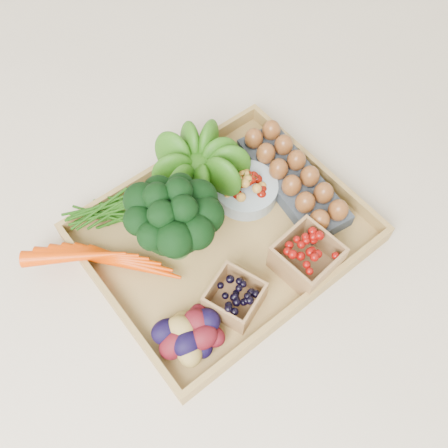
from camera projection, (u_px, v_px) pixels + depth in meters
ground at (224, 238)px, 1.08m from camera, size 4.00×4.00×0.00m
tray at (224, 236)px, 1.07m from camera, size 0.55×0.45×0.01m
carrots at (112, 258)px, 1.01m from camera, size 0.23×0.16×0.05m
lettuce at (198, 163)px, 1.07m from camera, size 0.14×0.14×0.14m
broccoli at (175, 231)px, 0.99m from camera, size 0.19×0.19×0.15m
cherry_bowl at (246, 190)px, 1.10m from camera, size 0.14×0.14×0.04m
egg_carton at (292, 181)px, 1.12m from camera, size 0.15×0.32×0.04m
potatoes at (192, 332)px, 0.91m from camera, size 0.15×0.15×0.08m
punnet_blackberry at (235, 298)px, 0.96m from camera, size 0.12×0.12×0.06m
punnet_raspberry at (307, 257)px, 1.00m from camera, size 0.12×0.12×0.08m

